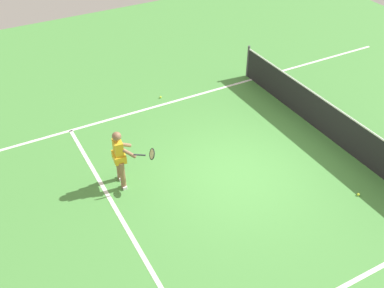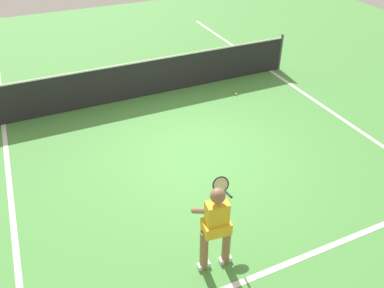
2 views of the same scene
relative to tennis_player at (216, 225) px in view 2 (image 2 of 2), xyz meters
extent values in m
plane|color=#4C9342|center=(1.04, 2.78, -0.85)|extent=(24.70, 24.70, 0.00)
cube|color=white|center=(1.04, -0.50, -0.84)|extent=(7.77, 0.10, 0.01)
cube|color=white|center=(-2.85, 2.78, -0.84)|extent=(0.10, 17.00, 0.01)
cube|color=white|center=(4.92, 2.78, -0.84)|extent=(0.10, 17.00, 0.01)
cylinder|color=#4C4C51|center=(5.22, 5.81, -0.29)|extent=(0.08, 0.08, 1.11)
cube|color=#232326|center=(1.04, 5.81, -0.35)|extent=(8.29, 0.02, 0.99)
cube|color=white|center=(1.04, 5.81, 0.17)|extent=(8.29, 0.02, 0.04)
cylinder|color=#8C6647|center=(-0.19, -0.01, -0.46)|extent=(0.13, 0.13, 0.78)
cylinder|color=#8C6647|center=(0.17, -0.05, -0.46)|extent=(0.13, 0.13, 0.78)
cube|color=white|center=(-0.19, -0.01, -0.81)|extent=(0.20, 0.10, 0.08)
cube|color=white|center=(0.17, -0.05, -0.81)|extent=(0.20, 0.10, 0.08)
cube|color=gold|center=(-0.01, -0.03, 0.19)|extent=(0.34, 0.24, 0.52)
cube|color=gold|center=(-0.01, -0.03, -0.01)|extent=(0.43, 0.33, 0.20)
sphere|color=#8C6647|center=(-0.01, -0.03, 0.59)|extent=(0.22, 0.22, 0.22)
cylinder|color=#8C6647|center=(-0.14, 0.14, 0.21)|extent=(0.23, 0.48, 0.37)
cylinder|color=#8C6647|center=(0.15, 0.10, 0.21)|extent=(0.33, 0.45, 0.37)
cylinder|color=black|center=(0.38, 0.35, 0.17)|extent=(0.07, 0.30, 0.14)
torus|color=black|center=(0.41, 0.65, 0.11)|extent=(0.30, 0.15, 0.28)
cylinder|color=beige|center=(0.41, 0.65, 0.11)|extent=(0.25, 0.12, 0.23)
sphere|color=#D1E533|center=(3.13, 4.81, -0.81)|extent=(0.07, 0.07, 0.07)
camera|label=1|loc=(8.37, -2.60, 6.84)|focal=43.13mm
camera|label=2|loc=(-1.96, -3.49, 4.20)|focal=36.42mm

